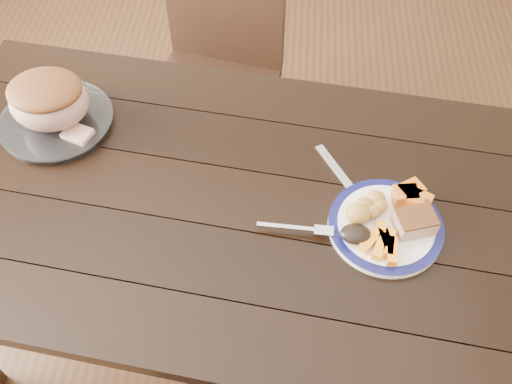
# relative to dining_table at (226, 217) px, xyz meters

# --- Properties ---
(ground) EXTENTS (4.00, 4.00, 0.00)m
(ground) POSITION_rel_dining_table_xyz_m (0.00, 0.00, -0.66)
(ground) COLOR #472B16
(ground) RESTS_ON ground
(dining_table) EXTENTS (1.70, 1.09, 0.75)m
(dining_table) POSITION_rel_dining_table_xyz_m (0.00, 0.00, 0.00)
(dining_table) COLOR black
(dining_table) RESTS_ON ground
(chair_far) EXTENTS (0.50, 0.51, 0.93)m
(chair_far) POSITION_rel_dining_table_xyz_m (-0.11, 0.74, -0.13)
(chair_far) COLOR black
(chair_far) RESTS_ON ground
(dinner_plate) EXTENTS (0.27, 0.27, 0.02)m
(dinner_plate) POSITION_rel_dining_table_xyz_m (0.39, -0.07, 0.10)
(dinner_plate) COLOR white
(dinner_plate) RESTS_ON dining_table
(plate_rim) EXTENTS (0.27, 0.27, 0.02)m
(plate_rim) POSITION_rel_dining_table_xyz_m (0.39, -0.07, 0.11)
(plate_rim) COLOR #0D0E41
(plate_rim) RESTS_ON dinner_plate
(serving_platter) EXTENTS (0.29, 0.29, 0.02)m
(serving_platter) POSITION_rel_dining_table_xyz_m (-0.47, 0.21, 0.10)
(serving_platter) COLOR white
(serving_platter) RESTS_ON dining_table
(pork_slice) EXTENTS (0.10, 0.09, 0.04)m
(pork_slice) POSITION_rel_dining_table_xyz_m (0.45, -0.07, 0.13)
(pork_slice) COLOR tan
(pork_slice) RESTS_ON dinner_plate
(roasted_potatoes) EXTENTS (0.10, 0.10, 0.05)m
(roasted_potatoes) POSITION_rel_dining_table_xyz_m (0.34, -0.04, 0.13)
(roasted_potatoes) COLOR gold
(roasted_potatoes) RESTS_ON dinner_plate
(carrot_batons) EXTENTS (0.09, 0.11, 0.02)m
(carrot_batons) POSITION_rel_dining_table_xyz_m (0.37, -0.13, 0.12)
(carrot_batons) COLOR orange
(carrot_batons) RESTS_ON dinner_plate
(pumpkin_wedges) EXTENTS (0.09, 0.09, 0.04)m
(pumpkin_wedges) POSITION_rel_dining_table_xyz_m (0.45, 0.00, 0.13)
(pumpkin_wedges) COLOR orange
(pumpkin_wedges) RESTS_ON dinner_plate
(dark_mushroom) EXTENTS (0.07, 0.05, 0.03)m
(dark_mushroom) POSITION_rel_dining_table_xyz_m (0.31, -0.11, 0.13)
(dark_mushroom) COLOR black
(dark_mushroom) RESTS_ON dinner_plate
(fork) EXTENTS (0.18, 0.03, 0.00)m
(fork) POSITION_rel_dining_table_xyz_m (0.19, -0.09, 0.11)
(fork) COLOR silver
(fork) RESTS_ON dinner_plate
(roast_joint) EXTENTS (0.20, 0.18, 0.13)m
(roast_joint) POSITION_rel_dining_table_xyz_m (-0.47, 0.21, 0.18)
(roast_joint) COLOR tan
(roast_joint) RESTS_ON serving_platter
(cut_slice) EXTENTS (0.08, 0.08, 0.02)m
(cut_slice) POSITION_rel_dining_table_xyz_m (-0.40, 0.15, 0.12)
(cut_slice) COLOR tan
(cut_slice) RESTS_ON serving_platter
(carving_knife) EXTENTS (0.18, 0.28, 0.01)m
(carving_knife) POSITION_rel_dining_table_xyz_m (0.34, -0.01, 0.10)
(carving_knife) COLOR silver
(carving_knife) RESTS_ON dining_table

